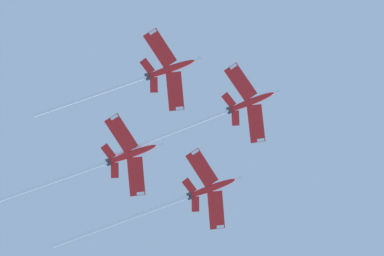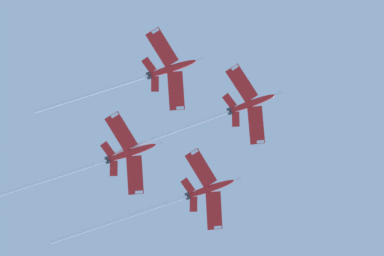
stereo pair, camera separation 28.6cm
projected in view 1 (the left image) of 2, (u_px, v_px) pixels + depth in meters
name	position (u px, v px, depth m)	size (l,w,h in m)	color
jet_lead	(230.00, 110.00, 170.21)	(22.85, 39.81, 8.47)	red
jet_left_wing	(179.00, 200.00, 167.97)	(25.38, 42.36, 9.47)	red
jet_right_wing	(152.00, 75.00, 166.22)	(22.60, 37.18, 8.40)	red
jet_slot	(111.00, 161.00, 165.55)	(22.98, 37.27, 8.27)	red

